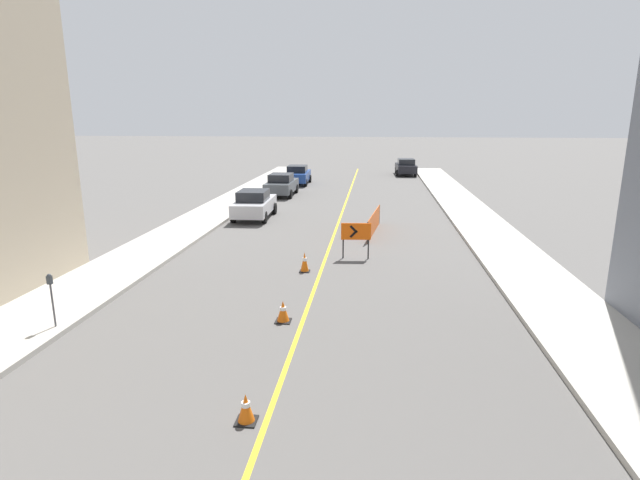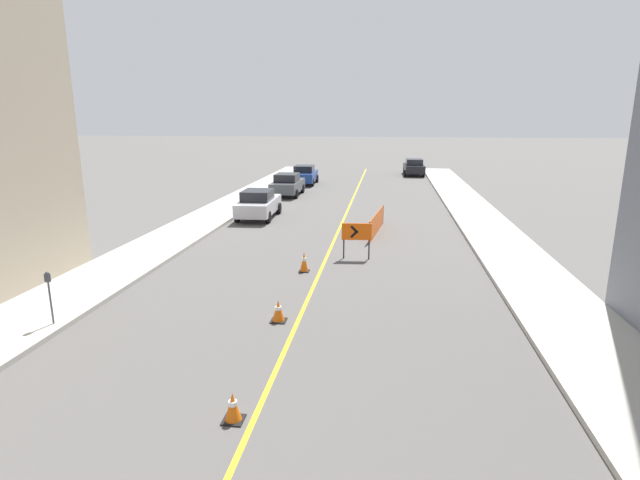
# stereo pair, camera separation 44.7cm
# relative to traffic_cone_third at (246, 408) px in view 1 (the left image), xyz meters

# --- Properties ---
(lane_stripe) EXTENTS (0.12, 59.25, 0.01)m
(lane_stripe) POSITION_rel_traffic_cone_third_xyz_m (0.37, 17.40, -0.28)
(lane_stripe) COLOR gold
(lane_stripe) RESTS_ON ground_plane
(sidewalk_left) EXTENTS (2.83, 59.25, 0.15)m
(sidewalk_left) POSITION_rel_traffic_cone_third_xyz_m (-7.09, 17.40, -0.21)
(sidewalk_left) COLOR #ADA89E
(sidewalk_left) RESTS_ON ground_plane
(sidewalk_right) EXTENTS (2.83, 59.25, 0.15)m
(sidewalk_right) POSITION_rel_traffic_cone_third_xyz_m (7.82, 17.40, -0.21)
(sidewalk_right) COLOR #ADA89E
(sidewalk_right) RESTS_ON ground_plane
(traffic_cone_third) EXTENTS (0.39, 0.39, 0.57)m
(traffic_cone_third) POSITION_rel_traffic_cone_third_xyz_m (0.00, 0.00, 0.00)
(traffic_cone_third) COLOR black
(traffic_cone_third) RESTS_ON ground_plane
(traffic_cone_fourth) EXTENTS (0.43, 0.43, 0.60)m
(traffic_cone_fourth) POSITION_rel_traffic_cone_third_xyz_m (-0.17, 4.70, 0.02)
(traffic_cone_fourth) COLOR black
(traffic_cone_fourth) RESTS_ON ground_plane
(traffic_cone_fifth) EXTENTS (0.38, 0.38, 0.73)m
(traffic_cone_fifth) POSITION_rel_traffic_cone_third_xyz_m (-0.22, 9.32, 0.08)
(traffic_cone_fifth) COLOR black
(traffic_cone_fifth) RESTS_ON ground_plane
(arrow_barricade_primary) EXTENTS (1.18, 0.16, 1.45)m
(arrow_barricade_primary) POSITION_rel_traffic_cone_third_xyz_m (1.57, 11.28, 0.77)
(arrow_barricade_primary) COLOR #EF560C
(arrow_barricade_primary) RESTS_ON ground_plane
(safety_mesh_fence) EXTENTS (0.59, 4.56, 1.01)m
(safety_mesh_fence) POSITION_rel_traffic_cone_third_xyz_m (2.27, 15.95, 0.22)
(safety_mesh_fence) COLOR #EF560C
(safety_mesh_fence) RESTS_ON ground_plane
(parked_car_curb_near) EXTENTS (1.95, 4.35, 1.59)m
(parked_car_curb_near) POSITION_rel_traffic_cone_third_xyz_m (-4.40, 18.88, 0.52)
(parked_car_curb_near) COLOR #B7B7BC
(parked_car_curb_near) RESTS_ON ground_plane
(parked_car_curb_mid) EXTENTS (1.94, 4.32, 1.59)m
(parked_car_curb_mid) POSITION_rel_traffic_cone_third_xyz_m (-4.42, 27.22, 0.52)
(parked_car_curb_mid) COLOR #474C51
(parked_car_curb_mid) RESTS_ON ground_plane
(parked_car_curb_far) EXTENTS (1.95, 4.36, 1.59)m
(parked_car_curb_far) POSITION_rel_traffic_cone_third_xyz_m (-4.21, 33.52, 0.52)
(parked_car_curb_far) COLOR navy
(parked_car_curb_far) RESTS_ON ground_plane
(parked_car_opposite_side) EXTENTS (1.95, 4.36, 1.59)m
(parked_car_opposite_side) POSITION_rel_traffic_cone_third_xyz_m (5.22, 41.50, 0.52)
(parked_car_opposite_side) COLOR black
(parked_car_opposite_side) RESTS_ON ground_plane
(parking_meter_near_curb) EXTENTS (0.12, 0.11, 1.45)m
(parking_meter_near_curb) POSITION_rel_traffic_cone_third_xyz_m (-6.02, 3.39, 0.88)
(parking_meter_near_curb) COLOR #4C4C51
(parking_meter_near_curb) RESTS_ON sidewalk_left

